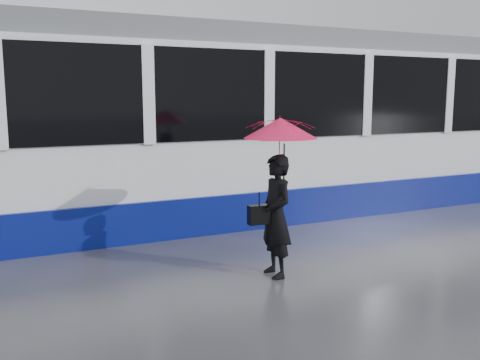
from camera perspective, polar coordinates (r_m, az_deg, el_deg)
ground at (r=7.03m, az=-7.83°, el=-9.20°), size 90.00×90.00×0.00m
rails at (r=9.36m, az=-12.65°, el=-4.71°), size 34.00×1.51×0.02m
woman at (r=6.48m, az=3.85°, el=-3.86°), size 0.38×0.56×1.49m
umbrella at (r=6.36m, az=4.32°, el=4.02°), size 0.91×0.91×1.01m
handbag at (r=6.38m, az=2.04°, el=-3.70°), size 0.27×0.13×0.41m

